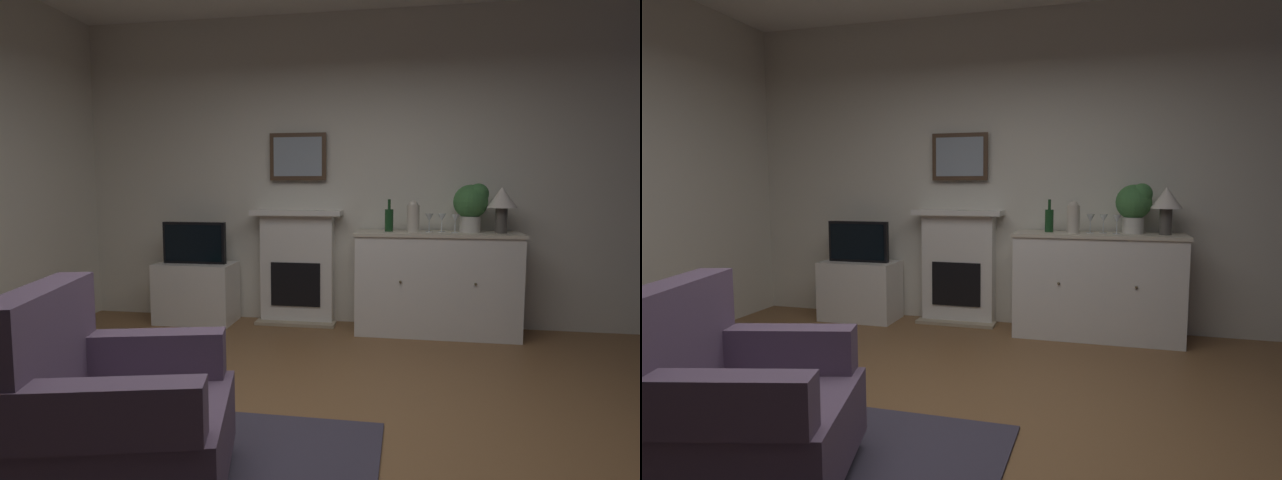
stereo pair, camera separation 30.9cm
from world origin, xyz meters
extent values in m
cube|color=brown|center=(0.00, 0.00, -0.05)|extent=(5.56, 5.20, 0.10)
cube|color=silver|center=(0.00, 2.57, 1.47)|extent=(5.56, 0.06, 2.95)
cube|color=#383342|center=(-0.69, -0.39, 0.01)|extent=(2.19, 1.50, 0.02)
cube|color=white|center=(-0.54, 2.45, 0.53)|extent=(0.70, 0.18, 1.05)
cube|color=tan|center=(-0.54, 2.35, 0.01)|extent=(0.77, 0.20, 0.03)
cube|color=black|center=(-0.54, 2.35, 0.39)|extent=(0.48, 0.02, 0.42)
cube|color=white|center=(-0.54, 2.42, 1.07)|extent=(0.87, 0.27, 0.05)
cube|color=#473323|center=(-0.54, 2.49, 1.61)|extent=(0.55, 0.03, 0.45)
cube|color=#8C99A8|center=(-0.54, 2.47, 1.61)|extent=(0.47, 0.01, 0.37)
cube|color=white|center=(0.77, 2.26, 0.45)|extent=(1.42, 0.45, 0.89)
cube|color=beige|center=(0.77, 2.26, 0.91)|extent=(1.45, 0.48, 0.03)
sphere|color=brown|center=(0.45, 2.03, 0.51)|extent=(0.02, 0.02, 0.02)
sphere|color=brown|center=(1.08, 2.03, 0.51)|extent=(0.02, 0.02, 0.02)
cylinder|color=#4C4742|center=(1.31, 2.26, 1.03)|extent=(0.10, 0.10, 0.22)
cone|color=silver|center=(1.31, 2.26, 1.23)|extent=(0.26, 0.26, 0.18)
cylinder|color=#193F1E|center=(0.34, 2.28, 1.02)|extent=(0.08, 0.08, 0.20)
cylinder|color=#193F1E|center=(0.34, 2.28, 1.17)|extent=(0.03, 0.03, 0.09)
cylinder|color=silver|center=(0.70, 2.27, 0.92)|extent=(0.06, 0.06, 0.00)
cylinder|color=silver|center=(0.70, 2.27, 0.97)|extent=(0.01, 0.01, 0.09)
cone|color=silver|center=(0.70, 2.27, 1.05)|extent=(0.07, 0.07, 0.07)
cylinder|color=silver|center=(0.81, 2.29, 0.92)|extent=(0.06, 0.06, 0.00)
cylinder|color=silver|center=(0.81, 2.29, 0.97)|extent=(0.01, 0.01, 0.09)
cone|color=silver|center=(0.81, 2.29, 1.05)|extent=(0.07, 0.07, 0.07)
cylinder|color=silver|center=(0.92, 2.22, 0.92)|extent=(0.06, 0.06, 0.00)
cylinder|color=silver|center=(0.92, 2.22, 0.97)|extent=(0.01, 0.01, 0.09)
cone|color=silver|center=(0.92, 2.22, 1.05)|extent=(0.07, 0.07, 0.07)
cylinder|color=beige|center=(0.55, 2.21, 1.04)|extent=(0.11, 0.11, 0.24)
sphere|color=beige|center=(0.55, 2.21, 1.16)|extent=(0.08, 0.08, 0.08)
cube|color=white|center=(-1.52, 2.28, 0.29)|extent=(0.75, 0.42, 0.58)
cube|color=black|center=(-1.52, 2.26, 0.78)|extent=(0.62, 0.06, 0.40)
cube|color=black|center=(-1.52, 2.23, 0.78)|extent=(0.57, 0.01, 0.35)
cylinder|color=beige|center=(1.05, 2.31, 0.99)|extent=(0.18, 0.18, 0.14)
sphere|color=#3D753D|center=(1.05, 2.31, 1.19)|extent=(0.30, 0.30, 0.30)
sphere|color=#3D753D|center=(1.11, 2.28, 1.26)|extent=(0.18, 0.18, 0.18)
cube|color=#604C66|center=(-0.61, -0.52, 0.26)|extent=(0.97, 0.94, 0.32)
cube|color=#604C66|center=(-0.93, -0.60, 0.67)|extent=(0.35, 0.78, 0.50)
cube|color=#604C66|center=(-0.53, -0.83, 0.53)|extent=(0.73, 0.32, 0.22)
cube|color=#604C66|center=(-0.69, -0.21, 0.53)|extent=(0.73, 0.32, 0.22)
cylinder|color=#473323|center=(-0.36, -0.12, 0.05)|extent=(0.05, 0.05, 0.10)
cylinder|color=#473323|center=(-1.02, -0.29, 0.05)|extent=(0.05, 0.05, 0.10)
camera|label=1|loc=(0.52, -2.38, 1.32)|focal=28.84mm
camera|label=2|loc=(0.82, -2.31, 1.32)|focal=28.84mm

